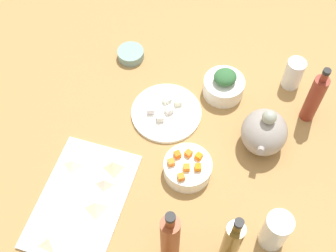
{
  "coord_description": "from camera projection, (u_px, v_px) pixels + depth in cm",
  "views": [
    {
      "loc": [
        68.05,
        20.39,
        120.45
      ],
      "look_at": [
        0.0,
        0.0,
        8.0
      ],
      "focal_mm": 47.69,
      "sensor_mm": 36.0,
      "label": 1
    }
  ],
  "objects": [
    {
      "name": "bottle_1",
      "position": [
        170.0,
        240.0,
        1.08
      ],
      "size": [
        4.77,
        4.77,
        27.32
      ],
      "color": "brown",
      "rests_on": "tabletop"
    },
    {
      "name": "dumpling_3",
      "position": [
        114.0,
        165.0,
        1.29
      ],
      "size": [
        6.67,
        6.28,
        3.17
      ],
      "primitive_type": "pyramid",
      "rotation": [
        0.0,
        0.0,
        3.5
      ],
      "color": "beige",
      "rests_on": "cutting_board"
    },
    {
      "name": "carrot_cube_2",
      "position": [
        171.0,
        162.0,
        1.25
      ],
      "size": [
        2.5,
        2.5,
        1.8
      ],
      "primitive_type": "cube",
      "rotation": [
        0.0,
        0.0,
        0.6
      ],
      "color": "orange",
      "rests_on": "bowl_carrots"
    },
    {
      "name": "tofu_cube_3",
      "position": [
        178.0,
        102.0,
        1.41
      ],
      "size": [
        2.94,
        2.94,
        2.2
      ],
      "primitive_type": "cube",
      "rotation": [
        0.0,
        0.0,
        2.02
      ],
      "color": "white",
      "rests_on": "plate_tofu"
    },
    {
      "name": "drinking_glass_0",
      "position": [
        293.0,
        74.0,
        1.43
      ],
      "size": [
        5.99,
        5.99,
        10.78
      ],
      "primitive_type": "cylinder",
      "color": "white",
      "rests_on": "tabletop"
    },
    {
      "name": "drinking_glass_1",
      "position": [
        275.0,
        231.0,
        1.14
      ],
      "size": [
        7.02,
        7.02,
        13.09
      ],
      "primitive_type": "cylinder",
      "color": "white",
      "rests_on": "tabletop"
    },
    {
      "name": "bowl_small_side",
      "position": [
        131.0,
        54.0,
        1.53
      ],
      "size": [
        9.06,
        9.06,
        3.07
      ],
      "primitive_type": "cylinder",
      "color": "gray",
      "rests_on": "tabletop"
    },
    {
      "name": "carrot_cube_0",
      "position": [
        198.0,
        167.0,
        1.25
      ],
      "size": [
        2.26,
        2.26,
        1.8
      ],
      "primitive_type": "cube",
      "rotation": [
        0.0,
        0.0,
        0.31
      ],
      "color": "orange",
      "rests_on": "bowl_carrots"
    },
    {
      "name": "dumpling_2",
      "position": [
        49.0,
        240.0,
        1.17
      ],
      "size": [
        7.57,
        7.54,
        2.49
      ],
      "primitive_type": "pyramid",
      "rotation": [
        0.0,
        0.0,
        3.84
      ],
      "color": "beige",
      "rests_on": "cutting_board"
    },
    {
      "name": "tofu_cube_1",
      "position": [
        151.0,
        110.0,
        1.39
      ],
      "size": [
        2.71,
        2.71,
        2.2
      ],
      "primitive_type": "cube",
      "rotation": [
        0.0,
        0.0,
        0.27
      ],
      "color": "white",
      "rests_on": "plate_tofu"
    },
    {
      "name": "plate_tofu",
      "position": [
        166.0,
        113.0,
        1.41
      ],
      "size": [
        22.18,
        22.18,
        1.2
      ],
      "primitive_type": "cylinder",
      "color": "white",
      "rests_on": "tabletop"
    },
    {
      "name": "dumpling_1",
      "position": [
        73.0,
        163.0,
        1.3
      ],
      "size": [
        5.23,
        5.14,
        2.19
      ],
      "primitive_type": "pyramid",
      "rotation": [
        0.0,
        0.0,
        0.15
      ],
      "color": "beige",
      "rests_on": "cutting_board"
    },
    {
      "name": "cutting_board",
      "position": [
        82.0,
        200.0,
        1.25
      ],
      "size": [
        35.83,
        23.56,
        1.0
      ],
      "primitive_type": "cube",
      "rotation": [
        0.0,
        0.0,
        -0.01
      ],
      "color": "white",
      "rests_on": "tabletop"
    },
    {
      "name": "carrot_cube_3",
      "position": [
        181.0,
        177.0,
        1.23
      ],
      "size": [
        2.46,
        2.46,
        1.8
      ],
      "primitive_type": "cube",
      "rotation": [
        0.0,
        0.0,
        2.1
      ],
      "color": "orange",
      "rests_on": "bowl_carrots"
    },
    {
      "name": "tofu_cube_4",
      "position": [
        160.0,
        118.0,
        1.38
      ],
      "size": [
        2.83,
        2.83,
        2.2
      ],
      "primitive_type": "cube",
      "rotation": [
        0.0,
        0.0,
        0.36
      ],
      "color": "silver",
      "rests_on": "plate_tofu"
    },
    {
      "name": "dumpling_0",
      "position": [
        104.0,
        182.0,
        1.26
      ],
      "size": [
        4.55,
        4.98,
        2.53
      ],
      "primitive_type": "pyramid",
      "rotation": [
        0.0,
        0.0,
        4.94
      ],
      "color": "beige",
      "rests_on": "cutting_board"
    },
    {
      "name": "bottle_2",
      "position": [
        314.0,
        98.0,
        1.33
      ],
      "size": [
        4.48,
        4.48,
        22.57
      ],
      "color": "maroon",
      "rests_on": "tabletop"
    },
    {
      "name": "dumpling_4",
      "position": [
        96.0,
        205.0,
        1.22
      ],
      "size": [
        7.17,
        6.76,
        2.81
      ],
      "primitive_type": "pyramid",
      "rotation": [
        0.0,
        0.0,
        0.38
      ],
      "color": "beige",
      "rests_on": "cutting_board"
    },
    {
      "name": "tofu_cube_0",
      "position": [
        169.0,
        110.0,
        1.39
      ],
      "size": [
        3.11,
        3.11,
        2.2
      ],
      "primitive_type": "cube",
      "rotation": [
        0.0,
        0.0,
        2.33
      ],
      "color": "white",
      "rests_on": "plate_tofu"
    },
    {
      "name": "bottle_0",
      "position": [
        231.0,
        244.0,
        1.08
      ],
      "size": [
        4.53,
        4.53,
        26.06
      ],
      "color": "brown",
      "rests_on": "tabletop"
    },
    {
      "name": "carrot_cube_5",
      "position": [
        199.0,
        156.0,
        1.26
      ],
      "size": [
        2.31,
        2.31,
        1.8
      ],
      "primitive_type": "cube",
      "rotation": [
        0.0,
        0.0,
        2.79
      ],
      "color": "orange",
      "rests_on": "bowl_carrots"
    },
    {
      "name": "tabletop",
      "position": [
        168.0,
        137.0,
        1.39
      ],
      "size": [
        190.0,
        190.0,
        3.0
      ],
      "primitive_type": "cube",
      "color": "#A57A45",
      "rests_on": "ground"
    },
    {
      "name": "bowl_carrots",
      "position": [
        188.0,
        168.0,
        1.28
      ],
      "size": [
        13.94,
        13.94,
        5.03
      ],
      "primitive_type": "cylinder",
      "color": "white",
      "rests_on": "tabletop"
    },
    {
      "name": "bowl_greens",
      "position": [
        224.0,
        87.0,
        1.43
      ],
      "size": [
        13.09,
        13.09,
        6.04
      ],
      "primitive_type": "cylinder",
      "color": "white",
      "rests_on": "tabletop"
    },
    {
      "name": "chopped_greens_mound",
      "position": [
        225.0,
        77.0,
        1.39
      ],
      "size": [
        9.52,
        9.68,
        4.05
      ],
      "primitive_type": "ellipsoid",
      "rotation": [
        0.0,
        0.0,
        2.12
      ],
      "color": "#316536",
      "rests_on": "bowl_greens"
    },
    {
      "name": "tofu_cube_2",
      "position": [
        167.0,
        100.0,
        1.41
      ],
      "size": [
        3.07,
        3.07,
        2.2
      ],
      "primitive_type": "cube",
      "rotation": [
        0.0,
        0.0,
        2.52
      ],
      "color": "white",
      "rests_on": "plate_tofu"
    },
    {
      "name": "carrot_cube_4",
      "position": [
        187.0,
        168.0,
        1.25
      ],
      "size": [
        2.3,
        2.3,
        1.8
      ],
      "primitive_type": "cube",
      "rotation": [
        0.0,
        0.0,
        0.34
      ],
      "color": "orange",
      "rests_on": "bowl_carrots"
    },
    {
      "name": "carrot_cube_1",
      "position": [
        188.0,
        153.0,
        1.27
      ],
      "size": [
        2.37,
        2.37,
        1.8
      ],
      "primitive_type": "cube",
      "rotation": [
        0.0,
        0.0,
        2.73
      ],
      "color": "orange",
      "rests_on": "bowl_carrots"
    },
    {
      "name": "carrot_cube_6",
      "position": [
        177.0,
        155.0,
        1.27
      ],
      "size": [
        2.54,
        2.54,
        1.8
      ],
      "primitive_type": "cube",
      "rotation": [
        0.0,
        0.0,
        2.27
      ],
      "color": "orange",
      "rests_on": "bowl_carrots"
    },
    {
      "name": "teapot",
      "position": [
        264.0,
        132.0,
        1.3
      ],
      "size": [
        16.19,
        13.56,
        16.32
      ],
      "color": "gray",
      "rests_on": "tabletop"
    }
  ]
}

